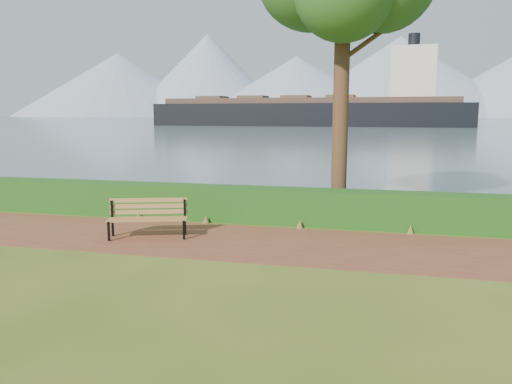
# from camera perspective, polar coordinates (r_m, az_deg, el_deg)

# --- Properties ---
(ground) EXTENTS (140.00, 140.00, 0.00)m
(ground) POSITION_cam_1_polar(r_m,az_deg,el_deg) (12.12, -3.97, -5.92)
(ground) COLOR #3E5217
(ground) RESTS_ON ground
(path) EXTENTS (40.00, 3.40, 0.01)m
(path) POSITION_cam_1_polar(r_m,az_deg,el_deg) (12.40, -3.56, -5.55)
(path) COLOR brown
(path) RESTS_ON ground
(hedge) EXTENTS (32.00, 0.85, 1.00)m
(hedge) POSITION_cam_1_polar(r_m,az_deg,el_deg) (14.45, -0.91, -1.42)
(hedge) COLOR #194513
(hedge) RESTS_ON ground
(water) EXTENTS (700.00, 510.00, 0.00)m
(water) POSITION_cam_1_polar(r_m,az_deg,el_deg) (271.21, 12.83, 8.17)
(water) COLOR #3F5365
(water) RESTS_ON ground
(mountains) EXTENTS (585.00, 190.00, 70.00)m
(mountains) POSITION_cam_1_polar(r_m,az_deg,el_deg) (418.13, 11.96, 12.23)
(mountains) COLOR #8697B3
(mountains) RESTS_ON ground
(bench) EXTENTS (2.03, 1.14, 0.98)m
(bench) POSITION_cam_1_polar(r_m,az_deg,el_deg) (12.88, -12.24, -2.62)
(bench) COLOR black
(bench) RESTS_ON ground
(cargo_ship) EXTENTS (73.47, 13.78, 22.20)m
(cargo_ship) POSITION_cam_1_polar(r_m,az_deg,el_deg) (118.64, 7.05, 9.08)
(cargo_ship) COLOR black
(cargo_ship) RESTS_ON ground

